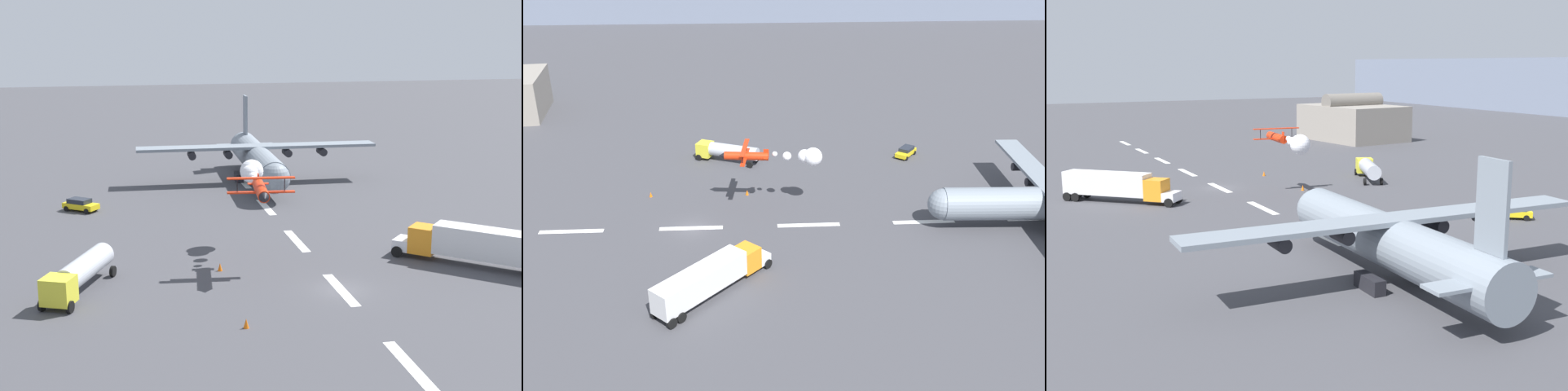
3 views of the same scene
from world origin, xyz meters
The scene contains 17 objects.
ground_plane centered at (0.00, 0.00, 0.00)m, with size 440.00×440.00×0.00m, color #424247.
runway_stripe_0 centered at (-59.79, 0.00, 0.01)m, with size 8.00×0.90×0.01m, color white.
runway_stripe_1 centered at (-44.84, 0.00, 0.01)m, with size 8.00×0.90×0.01m, color white.
runway_stripe_2 centered at (-29.90, 0.00, 0.01)m, with size 8.00×0.90×0.01m, color white.
runway_stripe_3 centered at (-14.95, 0.00, 0.01)m, with size 8.00×0.90×0.01m, color white.
runway_stripe_4 centered at (0.00, 0.00, 0.01)m, with size 8.00×0.90×0.01m, color white.
runway_stripe_5 centered at (14.95, 0.00, 0.01)m, with size 8.00×0.90×0.01m, color white.
runway_stripe_6 centered at (29.90, 0.00, 0.01)m, with size 8.00×0.90×0.01m, color white.
runway_stripe_7 centered at (44.84, 0.00, 0.01)m, with size 8.00×0.90×0.01m, color white.
cargo_transport_plane centered at (43.86, -2.00, 3.44)m, with size 28.87×34.36×11.34m.
stunt_biplane_red centered at (12.94, 4.99, 7.51)m, with size 13.44×6.24×2.43m.
semi_truck_orange centered at (3.29, -14.61, 2.14)m, with size 12.46×13.05×3.70m.
fuel_tanker_truck centered at (3.98, 21.94, 1.75)m, with size 10.24×6.36×2.90m.
airport_staff_sedan centered at (32.84, 22.52, 0.81)m, with size 4.10×4.55×1.52m.
hangar_building centered at (-42.85, 47.52, 4.22)m, with size 24.07×18.20×10.51m.
traffic_cone_near centered at (-6.34, 9.53, 0.38)m, with size 0.44×0.44×0.75m, color orange.
traffic_cone_far centered at (7.12, 9.39, 0.38)m, with size 0.44×0.44×0.75m, color orange.
Camera 3 is at (86.71, -31.10, 17.00)m, focal length 45.89 mm.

